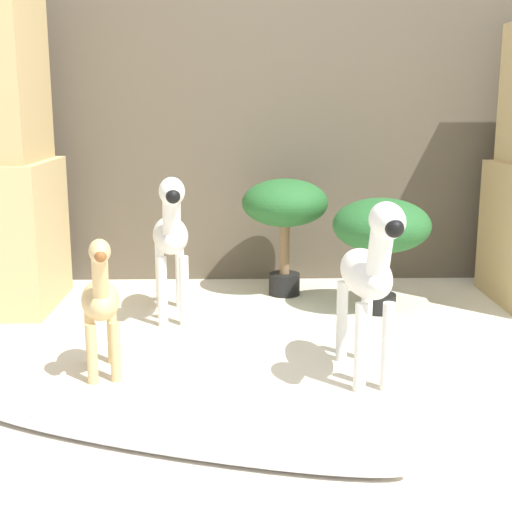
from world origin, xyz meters
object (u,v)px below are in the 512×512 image
object	(u,v)px
zebra_right	(370,272)
potted_palm_front	(285,208)
zebra_left	(171,234)
surfboard	(174,438)
potted_palm_back	(381,229)
giraffe_figurine	(101,301)

from	to	relation	value
zebra_right	potted_palm_front	size ratio (longest dim) A/B	1.13
zebra_left	surfboard	world-z (taller)	zebra_left
zebra_left	potted_palm_back	size ratio (longest dim) A/B	1.24
potted_palm_front	surfboard	bearing A→B (deg)	-104.47
potted_palm_front	zebra_left	bearing A→B (deg)	-142.15
potted_palm_front	surfboard	distance (m)	1.64
potted_palm_back	surfboard	size ratio (longest dim) A/B	0.41
surfboard	zebra_right	bearing A→B (deg)	36.42
zebra_right	giraffe_figurine	bearing A→B (deg)	176.11
potted_palm_front	potted_palm_back	world-z (taller)	potted_palm_front
zebra_right	potted_palm_back	world-z (taller)	zebra_right
giraffe_figurine	potted_palm_front	xyz separation A→B (m)	(0.68, 1.03, 0.16)
zebra_left	giraffe_figurine	world-z (taller)	zebra_left
zebra_left	potted_palm_back	xyz separation A→B (m)	(0.91, 0.09, 0.00)
giraffe_figurine	surfboard	bearing A→B (deg)	-60.72
zebra_right	giraffe_figurine	world-z (taller)	zebra_right
zebra_right	potted_palm_front	distance (m)	1.11
potted_palm_back	surfboard	bearing A→B (deg)	-122.89
zebra_left	surfboard	bearing A→B (deg)	-84.63
zebra_left	giraffe_figurine	distance (m)	0.67
giraffe_figurine	surfboard	distance (m)	0.64
potted_palm_front	potted_palm_back	bearing A→B (deg)	-36.64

